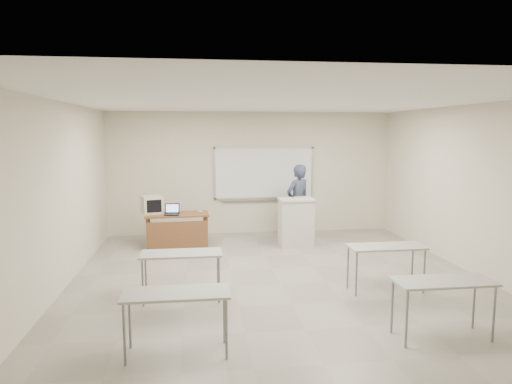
{
  "coord_description": "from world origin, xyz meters",
  "views": [
    {
      "loc": [
        -1.34,
        -7.2,
        2.51
      ],
      "look_at": [
        -0.13,
        2.2,
        1.26
      ],
      "focal_mm": 32.0,
      "sensor_mm": 36.0,
      "label": 1
    }
  ],
  "objects": [
    {
      "name": "student_desks",
      "position": [
        -0.0,
        -1.35,
        0.67
      ],
      "size": [
        4.4,
        2.2,
        0.73
      ],
      "color": "#A6A7A1",
      "rests_on": "floor"
    },
    {
      "name": "floor",
      "position": [
        0.0,
        0.0,
        -0.01
      ],
      "size": [
        7.0,
        8.0,
        0.01
      ],
      "primitive_type": "cube",
      "color": "gray",
      "rests_on": "ground"
    },
    {
      "name": "mouse",
      "position": [
        -1.3,
        2.76,
        0.77
      ],
      "size": [
        0.12,
        0.1,
        0.04
      ],
      "primitive_type": "ellipsoid",
      "rotation": [
        0.0,
        0.0,
        -0.29
      ],
      "color": "#B5B9BF",
      "rests_on": "instructor_desk"
    },
    {
      "name": "instructor_desk",
      "position": [
        -1.8,
        2.6,
        0.53
      ],
      "size": [
        1.36,
        0.68,
        0.75
      ],
      "rotation": [
        0.0,
        0.0,
        0.06
      ],
      "color": "brown",
      "rests_on": "floor"
    },
    {
      "name": "podium",
      "position": [
        0.8,
        2.5,
        0.53
      ],
      "size": [
        0.75,
        0.55,
        1.06
      ],
      "rotation": [
        0.0,
        0.0,
        0.01
      ],
      "color": "beige",
      "rests_on": "floor"
    },
    {
      "name": "keyboard",
      "position": [
        0.95,
        2.57,
        1.07
      ],
      "size": [
        0.46,
        0.22,
        0.02
      ],
      "primitive_type": "cube",
      "rotation": [
        0.0,
        0.0,
        0.18
      ],
      "color": "#B5AD94",
      "rests_on": "podium"
    },
    {
      "name": "crt_monitor",
      "position": [
        -2.35,
        2.84,
        0.94
      ],
      "size": [
        0.41,
        0.46,
        0.39
      ],
      "rotation": [
        0.0,
        0.0,
        0.32
      ],
      "color": "#B5AD94",
      "rests_on": "instructor_desk"
    },
    {
      "name": "presenter",
      "position": [
        0.98,
        3.11,
        0.88
      ],
      "size": [
        0.77,
        0.68,
        1.77
      ],
      "primitive_type": "imported",
      "rotation": [
        0.0,
        0.0,
        3.65
      ],
      "color": "black",
      "rests_on": "floor"
    },
    {
      "name": "whiteboard",
      "position": [
        0.3,
        3.97,
        1.48
      ],
      "size": [
        2.48,
        0.1,
        1.31
      ],
      "color": "white",
      "rests_on": "floor"
    },
    {
      "name": "laptop",
      "position": [
        -1.9,
        2.59,
        0.81
      ],
      "size": [
        0.31,
        0.29,
        0.23
      ],
      "rotation": [
        0.0,
        0.0,
        -0.04
      ],
      "color": "black",
      "rests_on": "instructor_desk"
    }
  ]
}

